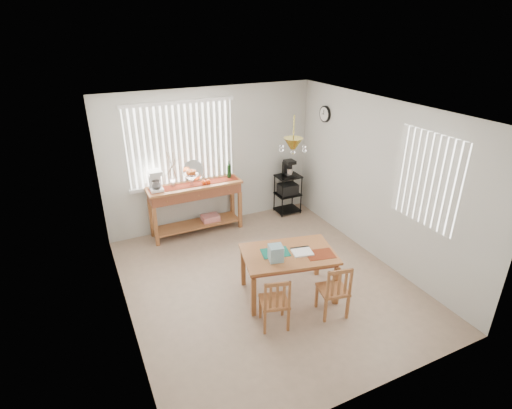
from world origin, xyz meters
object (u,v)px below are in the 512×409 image
sideboard (196,196)px  cart_items (288,168)px  dining_table (289,258)px  wire_cart (288,190)px  chair_left (275,302)px  chair_right (334,290)px

sideboard → cart_items: cart_items is taller
sideboard → dining_table: 2.45m
sideboard → wire_cart: bearing=0.3°
sideboard → dining_table: sideboard is taller
chair_left → cart_items: bearing=57.7°
wire_cart → dining_table: (-1.35, -2.38, 0.12)m
wire_cart → chair_left: bearing=-122.4°
chair_right → sideboard: bearing=106.5°
cart_items → chair_right: (-1.04, -3.06, -0.57)m
wire_cart → dining_table: size_ratio=0.56×
dining_table → chair_left: (-0.49, -0.53, -0.23)m
sideboard → chair_left: (0.09, -2.90, -0.34)m
chair_right → wire_cart: bearing=71.2°
wire_cart → chair_right: 3.22m
dining_table → chair_left: bearing=-133.1°
cart_items → dining_table: cart_items is taller
sideboard → wire_cart: sideboard is taller
cart_items → chair_left: 3.51m
cart_items → chair_right: 3.28m
wire_cart → sideboard: bearing=-179.7°
cart_items → chair_right: bearing=-108.7°
wire_cart → cart_items: size_ratio=2.43×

